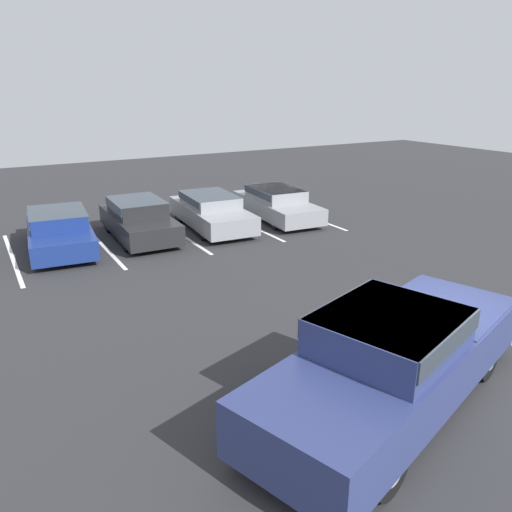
% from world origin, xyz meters
% --- Properties ---
extents(ground_plane, '(60.00, 60.00, 0.00)m').
position_xyz_m(ground_plane, '(0.00, 0.00, 0.00)').
color(ground_plane, '#2D2D30').
extents(stall_stripe_a, '(0.12, 5.48, 0.01)m').
position_xyz_m(stall_stripe_a, '(-6.13, 10.66, 0.00)').
color(stall_stripe_a, white).
rests_on(stall_stripe_a, ground_plane).
extents(stall_stripe_b, '(0.12, 5.48, 0.01)m').
position_xyz_m(stall_stripe_b, '(-3.46, 10.66, 0.00)').
color(stall_stripe_b, white).
rests_on(stall_stripe_b, ground_plane).
extents(stall_stripe_c, '(0.12, 5.48, 0.01)m').
position_xyz_m(stall_stripe_c, '(-0.78, 10.66, 0.00)').
color(stall_stripe_c, white).
rests_on(stall_stripe_c, ground_plane).
extents(stall_stripe_d, '(0.12, 5.48, 0.01)m').
position_xyz_m(stall_stripe_d, '(1.89, 10.66, 0.00)').
color(stall_stripe_d, white).
rests_on(stall_stripe_d, ground_plane).
extents(stall_stripe_e, '(0.12, 5.48, 0.01)m').
position_xyz_m(stall_stripe_e, '(4.57, 10.66, 0.00)').
color(stall_stripe_e, white).
rests_on(stall_stripe_e, ground_plane).
extents(pickup_truck, '(6.32, 3.76, 1.72)m').
position_xyz_m(pickup_truck, '(-1.47, -0.41, 0.87)').
color(pickup_truck, navy).
rests_on(pickup_truck, ground_plane).
extents(parked_sedan_a, '(2.27, 4.62, 1.22)m').
position_xyz_m(parked_sedan_a, '(-4.67, 10.90, 0.65)').
color(parked_sedan_a, navy).
rests_on(parked_sedan_a, ground_plane).
extents(parked_sedan_b, '(1.88, 4.34, 1.31)m').
position_xyz_m(parked_sedan_b, '(-2.13, 10.84, 0.69)').
color(parked_sedan_b, '#232326').
rests_on(parked_sedan_b, ground_plane).
extents(parked_sedan_c, '(2.11, 4.67, 1.22)m').
position_xyz_m(parked_sedan_c, '(0.53, 10.75, 0.65)').
color(parked_sedan_c, gray).
rests_on(parked_sedan_c, ground_plane).
extents(parked_sedan_d, '(2.11, 4.71, 1.20)m').
position_xyz_m(parked_sedan_d, '(3.30, 10.70, 0.64)').
color(parked_sedan_d, gray).
rests_on(parked_sedan_d, ground_plane).
extents(wheel_stop_curb, '(1.79, 0.20, 0.14)m').
position_xyz_m(wheel_stop_curb, '(3.09, 14.08, 0.07)').
color(wheel_stop_curb, '#B7B2A8').
rests_on(wheel_stop_curb, ground_plane).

